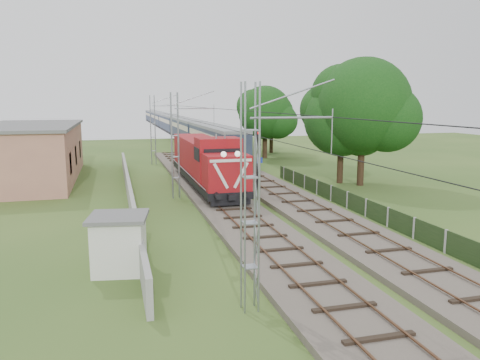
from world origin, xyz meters
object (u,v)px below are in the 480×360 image
object	(u,v)px
coach_rake	(171,123)
relay_hut	(119,243)
locomotive	(206,161)
signal_post	(258,151)

from	to	relation	value
coach_rake	relay_hut	distance (m)	85.84
locomotive	signal_post	bearing A→B (deg)	-61.08
locomotive	signal_post	distance (m)	6.27
coach_rake	signal_post	size ratio (longest dim) A/B	22.18
locomotive	relay_hut	bearing A→B (deg)	-111.88
relay_hut	locomotive	bearing A→B (deg)	68.12
locomotive	coach_rake	size ratio (longest dim) A/B	0.15
coach_rake	signal_post	bearing A→B (deg)	-91.62
locomotive	coach_rake	bearing A→B (deg)	85.70
locomotive	relay_hut	xyz separation A→B (m)	(-7.40, -18.43, -1.07)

